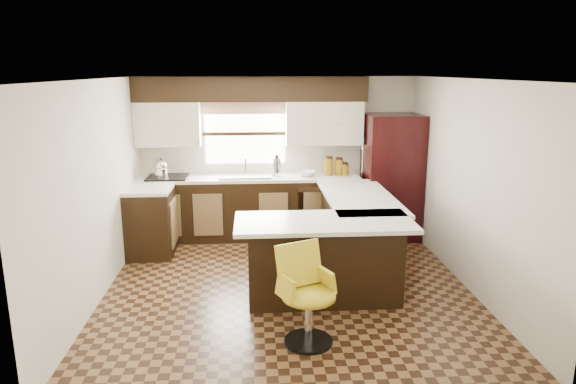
{
  "coord_description": "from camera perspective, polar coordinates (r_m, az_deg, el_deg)",
  "views": [
    {
      "loc": [
        -0.38,
        -5.61,
        2.51
      ],
      "look_at": [
        0.03,
        0.45,
        1.05
      ],
      "focal_mm": 32.0,
      "sensor_mm": 36.0,
      "label": 1
    }
  ],
  "objects": [
    {
      "name": "counter_left",
      "position": [
        7.18,
        -15.21,
        0.3
      ],
      "size": [
        0.6,
        0.7,
        0.04
      ],
      "primitive_type": "cube",
      "color": "silver",
      "rests_on": "base_cab_left"
    },
    {
      "name": "mixing_bowl",
      "position": [
        7.7,
        2.05,
        2.08
      ],
      "size": [
        0.36,
        0.36,
        0.07
      ],
      "primitive_type": "imported",
      "rotation": [
        0.0,
        0.0,
        -0.38
      ],
      "color": "white",
      "rests_on": "counter_back"
    },
    {
      "name": "peninsula_return",
      "position": [
        5.7,
        4.01,
        -7.67
      ],
      "size": [
        1.65,
        0.6,
        0.9
      ],
      "primitive_type": "cube",
      "color": "black",
      "rests_on": "floor"
    },
    {
      "name": "ceiling",
      "position": [
        5.62,
        -0.03,
        12.44
      ],
      "size": [
        4.4,
        4.4,
        0.0
      ],
      "primitive_type": "plane",
      "rotation": [
        3.14,
        0.0,
        0.0
      ],
      "color": "silver",
      "rests_on": "wall_back"
    },
    {
      "name": "kettle",
      "position": [
        7.74,
        -13.91,
        2.69
      ],
      "size": [
        0.2,
        0.2,
        0.27
      ],
      "primitive_type": null,
      "color": "silver",
      "rests_on": "cooktop"
    },
    {
      "name": "percolator",
      "position": [
        7.65,
        -1.27,
        2.81
      ],
      "size": [
        0.13,
        0.13,
        0.28
      ],
      "primitive_type": "cylinder",
      "color": "silver",
      "rests_on": "counter_back"
    },
    {
      "name": "counter_pen_return",
      "position": [
        5.46,
        4.01,
        -3.39
      ],
      "size": [
        1.89,
        0.84,
        0.04
      ],
      "primitive_type": "cube",
      "color": "silver",
      "rests_on": "peninsula_return"
    },
    {
      "name": "valance",
      "position": [
        7.77,
        -4.85,
        9.29
      ],
      "size": [
        1.3,
        0.06,
        0.18
      ],
      "primitive_type": "cube",
      "color": "#D19B93",
      "rests_on": "wall_back"
    },
    {
      "name": "wall_left",
      "position": [
        6.01,
        -20.43,
        0.1
      ],
      "size": [
        0.0,
        4.4,
        4.4
      ],
      "primitive_type": "plane",
      "rotation": [
        1.57,
        0.0,
        1.57
      ],
      "color": "beige",
      "rests_on": "floor"
    },
    {
      "name": "counter_pen_long",
      "position": [
        6.57,
        7.9,
        -0.56
      ],
      "size": [
        0.84,
        1.95,
        0.04
      ],
      "primitive_type": "cube",
      "color": "silver",
      "rests_on": "peninsula_long"
    },
    {
      "name": "upper_cab_left",
      "position": [
        7.77,
        -13.18,
        7.36
      ],
      "size": [
        0.94,
        0.35,
        0.64
      ],
      "primitive_type": "cube",
      "color": "beige",
      "rests_on": "wall_back"
    },
    {
      "name": "base_cab_left",
      "position": [
        7.3,
        -14.98,
        -3.32
      ],
      "size": [
        0.6,
        0.7,
        0.9
      ],
      "primitive_type": "cube",
      "color": "black",
      "rests_on": "floor"
    },
    {
      "name": "canister_large",
      "position": [
        7.75,
        4.55,
        2.82
      ],
      "size": [
        0.13,
        0.13,
        0.26
      ],
      "primitive_type": "cylinder",
      "color": "#805B0F",
      "rests_on": "counter_back"
    },
    {
      "name": "upper_cab_right",
      "position": [
        7.75,
        4.01,
        7.66
      ],
      "size": [
        1.14,
        0.35,
        0.64
      ],
      "primitive_type": "cube",
      "color": "beige",
      "rests_on": "wall_back"
    },
    {
      "name": "wall_front",
      "position": [
        3.67,
        2.32,
        -7.33
      ],
      "size": [
        4.4,
        0.0,
        4.4
      ],
      "primitive_type": "plane",
      "rotation": [
        -1.57,
        0.0,
        0.0
      ],
      "color": "beige",
      "rests_on": "floor"
    },
    {
      "name": "refrigerator",
      "position": [
        7.86,
        11.38,
        1.7
      ],
      "size": [
        0.8,
        0.77,
        1.86
      ],
      "primitive_type": "cube",
      "color": "black",
      "rests_on": "floor"
    },
    {
      "name": "canister_small",
      "position": [
        7.79,
        6.3,
        2.49
      ],
      "size": [
        0.12,
        0.12,
        0.16
      ],
      "primitive_type": "cylinder",
      "color": "#805B0F",
      "rests_on": "counter_back"
    },
    {
      "name": "wall_back",
      "position": [
        7.93,
        -1.11,
        4.03
      ],
      "size": [
        4.4,
        0.0,
        4.4
      ],
      "primitive_type": "plane",
      "rotation": [
        1.57,
        0.0,
        0.0
      ],
      "color": "beige",
      "rests_on": "floor"
    },
    {
      "name": "soffit",
      "position": [
        7.64,
        -4.14,
        11.34
      ],
      "size": [
        3.4,
        0.35,
        0.36
      ],
      "primitive_type": "cube",
      "color": "black",
      "rests_on": "wall_back"
    },
    {
      "name": "wall_right",
      "position": [
        6.27,
        19.49,
        0.71
      ],
      "size": [
        0.0,
        4.4,
        4.4
      ],
      "primitive_type": "plane",
      "rotation": [
        1.57,
        0.0,
        -1.57
      ],
      "color": "beige",
      "rests_on": "floor"
    },
    {
      "name": "bar_chair",
      "position": [
        4.81,
        2.34,
        -11.57
      ],
      "size": [
        0.66,
        0.66,
        0.93
      ],
      "primitive_type": null,
      "rotation": [
        0.0,
        0.0,
        0.43
      ],
      "color": "gold",
      "rests_on": "floor"
    },
    {
      "name": "floor",
      "position": [
        6.15,
        -0.03,
        -10.51
      ],
      "size": [
        4.4,
        4.4,
        0.0
      ],
      "primitive_type": "plane",
      "color": "#49301A",
      "rests_on": "ground"
    },
    {
      "name": "counter_back",
      "position": [
        7.67,
        -4.35,
        1.57
      ],
      "size": [
        3.3,
        0.6,
        0.04
      ],
      "primitive_type": "cube",
      "color": "silver",
      "rests_on": "base_cab_back"
    },
    {
      "name": "cooktop",
      "position": [
        7.75,
        -13.26,
        1.63
      ],
      "size": [
        0.58,
        0.5,
        0.02
      ],
      "primitive_type": "cube",
      "color": "black",
      "rests_on": "counter_back"
    },
    {
      "name": "peninsula_long",
      "position": [
        6.69,
        7.34,
        -4.5
      ],
      "size": [
        0.6,
        1.95,
        0.9
      ],
      "primitive_type": "cube",
      "color": "black",
      "rests_on": "floor"
    },
    {
      "name": "window_pane",
      "position": [
        7.85,
        -4.79,
        6.47
      ],
      "size": [
        1.2,
        0.02,
        0.9
      ],
      "primitive_type": "cube",
      "color": "white",
      "rests_on": "wall_back"
    },
    {
      "name": "sink",
      "position": [
        7.65,
        -4.73,
        1.81
      ],
      "size": [
        0.75,
        0.45,
        0.03
      ],
      "primitive_type": "cube",
      "color": "#B2B2B7",
      "rests_on": "counter_back"
    },
    {
      "name": "base_cab_back",
      "position": [
        7.79,
        -4.29,
        -1.83
      ],
      "size": [
        3.3,
        0.6,
        0.9
      ],
      "primitive_type": "cube",
      "color": "black",
      "rests_on": "floor"
    },
    {
      "name": "dishwasher",
      "position": [
        7.57,
        3.3,
        -2.41
      ],
      "size": [
        0.58,
        0.03,
        0.78
      ],
      "primitive_type": "cube",
      "color": "black",
      "rests_on": "floor"
    },
    {
      "name": "canister_med",
      "position": [
        7.77,
        5.67,
        2.75
      ],
      "size": [
        0.12,
        0.12,
        0.24
      ],
      "primitive_type": "cylinder",
      "color": "#805B0F",
      "rests_on": "counter_back"
    }
  ]
}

